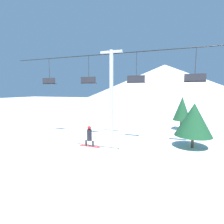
# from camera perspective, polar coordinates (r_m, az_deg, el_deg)

# --- Properties ---
(ground_plane) EXTENTS (220.00, 220.00, 0.00)m
(ground_plane) POSITION_cam_1_polar(r_m,az_deg,el_deg) (11.54, -11.96, -21.86)
(ground_plane) COLOR white
(mountain_ridge) EXTENTS (77.74, 77.74, 16.35)m
(mountain_ridge) POSITION_cam_1_polar(r_m,az_deg,el_deg) (79.89, 16.64, 8.75)
(mountain_ridge) COLOR silver
(mountain_ridge) RESTS_ON ground_plane
(snow_ramp) EXTENTS (3.14, 3.67, 2.06)m
(snow_ramp) POSITION_cam_1_polar(r_m,az_deg,el_deg) (10.30, -9.98, -19.11)
(snow_ramp) COLOR white
(snow_ramp) RESTS_ON ground_plane
(snowboarder) EXTENTS (1.37, 0.30, 1.31)m
(snowboarder) POSITION_cam_1_polar(r_m,az_deg,el_deg) (11.05, -7.40, -7.94)
(snowboarder) COLOR #B22D2D
(snowboarder) RESTS_ON snow_ramp
(chairlift) EXTENTS (25.25, 0.44, 9.72)m
(chairlift) POSITION_cam_1_polar(r_m,az_deg,el_deg) (18.78, -0.24, 7.88)
(chairlift) COLOR #B2B2B7
(chairlift) RESTS_ON ground_plane
(pine_tree_near) EXTENTS (3.44, 3.44, 4.37)m
(pine_tree_near) POSITION_cam_1_polar(r_m,az_deg,el_deg) (18.40, 25.14, -2.24)
(pine_tree_near) COLOR #4C3823
(pine_tree_near) RESTS_ON ground_plane
(pine_tree_far) EXTENTS (2.35, 2.35, 4.69)m
(pine_tree_far) POSITION_cam_1_polar(r_m,az_deg,el_deg) (26.10, 21.88, 1.03)
(pine_tree_far) COLOR #4C3823
(pine_tree_far) RESTS_ON ground_plane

